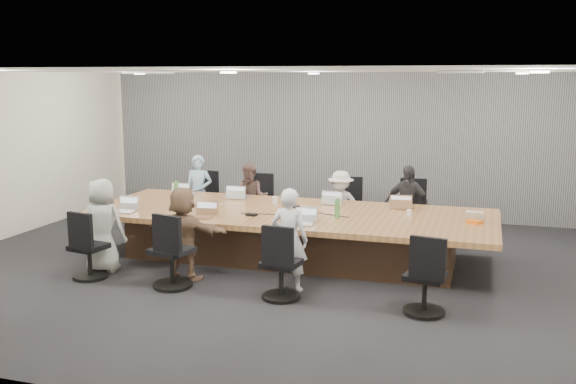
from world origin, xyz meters
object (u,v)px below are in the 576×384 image
(laptop_6, at_px, (301,224))
(laptop_3, at_px, (403,207))
(chair_1, at_px, (258,208))
(snack_packet, at_px, (474,222))
(chair_4, at_px, (89,252))
(chair_5, at_px, (172,257))
(bottle_green_left, at_px, (176,189))
(chair_7, at_px, (425,283))
(mug_brown, at_px, (129,204))
(chair_6, at_px, (281,269))
(person_3, at_px, (407,206))
(laptop_0, at_px, (185,194))
(person_0, at_px, (199,193))
(laptop_1, at_px, (240,197))
(person_4, at_px, (103,225))
(laptop_4, at_px, (124,212))
(laptop_5, at_px, (201,217))
(chair_0, at_px, (207,204))
(person_2, at_px, (341,206))
(person_5, at_px, (183,234))
(canvas_bag, at_px, (475,216))
(conference_table, at_px, (290,233))
(chair_3, at_px, (409,216))
(chair_2, at_px, (345,213))
(bottle_clear, at_px, (183,198))
(laptop_2, at_px, (333,203))
(person_6, at_px, (290,240))
(stapler, at_px, (298,216))
(bottle_green_right, at_px, (337,208))

(laptop_6, bearing_deg, laptop_3, 43.59)
(chair_1, relative_size, snack_packet, 3.92)
(chair_4, height_order, laptop_6, laptop_6)
(chair_5, relative_size, bottle_green_left, 3.01)
(chair_7, xyz_separation_m, mug_brown, (-4.62, 1.25, 0.41))
(chair_6, distance_m, person_3, 3.28)
(chair_1, height_order, laptop_0, chair_1)
(person_0, bearing_deg, chair_7, -43.18)
(laptop_1, relative_size, person_4, 0.25)
(laptop_4, xyz_separation_m, laptop_5, (1.25, 0.00, 0.00))
(laptop_0, xyz_separation_m, person_3, (3.70, 0.55, -0.09))
(chair_0, distance_m, laptop_0, 0.97)
(laptop_0, xyz_separation_m, person_2, (2.60, 0.55, -0.16))
(chair_1, distance_m, mug_brown, 2.56)
(person_0, height_order, snack_packet, person_0)
(person_5, relative_size, canvas_bag, 5.31)
(person_0, bearing_deg, conference_table, -40.15)
(person_4, xyz_separation_m, laptop_6, (2.75, 0.55, 0.09))
(laptop_0, distance_m, person_4, 2.16)
(chair_3, height_order, snack_packet, chair_3)
(laptop_3, bearing_deg, chair_2, -43.47)
(bottle_clear, bearing_deg, snack_packet, 0.62)
(laptop_1, distance_m, person_3, 2.75)
(mug_brown, bearing_deg, chair_1, 58.14)
(laptop_6, height_order, canvas_bag, canvas_bag)
(laptop_5, xyz_separation_m, bottle_green_left, (-1.04, 1.30, 0.13))
(person_4, bearing_deg, mug_brown, -86.96)
(chair_6, xyz_separation_m, bottle_green_left, (-2.54, 2.20, 0.50))
(chair_6, height_order, laptop_3, laptop_3)
(chair_7, relative_size, person_4, 0.57)
(person_5, bearing_deg, bottle_clear, -58.73)
(person_0, bearing_deg, laptop_2, -19.70)
(chair_2, height_order, snack_packet, chair_2)
(chair_6, height_order, person_6, person_6)
(laptop_0, xyz_separation_m, mug_brown, (-0.34, -1.25, 0.04))
(chair_0, xyz_separation_m, canvas_bag, (4.78, -1.54, 0.41))
(laptop_3, xyz_separation_m, stapler, (-1.32, -1.24, 0.02))
(person_0, height_order, person_3, person_0)
(person_5, xyz_separation_m, stapler, (1.34, 0.91, 0.13))
(snack_packet, bearing_deg, person_5, -160.23)
(chair_1, xyz_separation_m, laptop_4, (-1.21, -2.50, 0.36))
(chair_6, xyz_separation_m, laptop_0, (-2.54, 2.50, 0.37))
(conference_table, distance_m, chair_4, 2.89)
(laptop_1, height_order, bottle_green_right, bottle_green_right)
(chair_0, bearing_deg, person_2, -173.29)
(person_3, relative_size, person_6, 0.99)
(chair_0, distance_m, chair_6, 4.24)
(chair_2, xyz_separation_m, laptop_2, (0.00, -0.90, 0.35))
(chair_2, distance_m, bottle_green_left, 2.91)
(bottle_green_right, bearing_deg, chair_5, -141.90)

